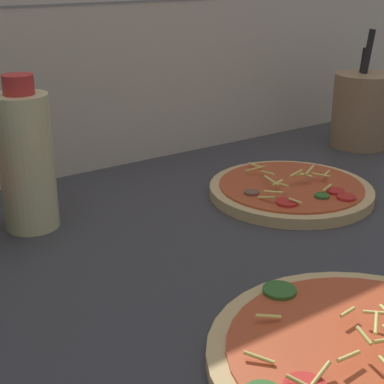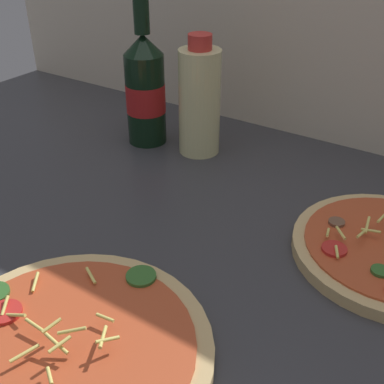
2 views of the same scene
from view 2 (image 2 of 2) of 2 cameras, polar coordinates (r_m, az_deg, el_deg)
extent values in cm
cube|color=#38383D|center=(59.26, 1.11, -11.28)|extent=(160.00, 90.00, 2.50)
cylinder|color=tan|center=(51.36, -14.65, -18.09)|extent=(29.22, 29.22, 1.48)
cylinder|color=#C14C28|center=(50.70, -14.79, -17.43)|extent=(25.72, 25.72, 0.30)
cylinder|color=#336628|center=(56.23, -6.06, -9.89)|extent=(3.51, 3.51, 0.40)
cylinder|color=red|center=(55.45, -21.30, -13.12)|extent=(3.57, 3.57, 0.40)
cylinder|color=#EADB6B|center=(50.83, -10.26, -14.45)|extent=(2.10, 0.61, 0.37)
cylinder|color=#EADB6B|center=(49.77, -19.23, -17.61)|extent=(1.21, 2.88, 0.50)
cylinder|color=#EADB6B|center=(48.19, -15.41, -17.01)|extent=(0.82, 2.42, 0.55)
cylinder|color=#EADB6B|center=(49.86, -16.30, -14.95)|extent=(0.88, 2.16, 0.74)
cylinder|color=#EADB6B|center=(54.00, -20.15, -13.54)|extent=(2.68, 0.87, 1.25)
cylinder|color=#EADB6B|center=(55.51, -21.30, -12.44)|extent=(1.53, 2.12, 0.99)
cylinder|color=#EADB6B|center=(48.13, -9.98, -16.85)|extent=(1.49, 2.19, 0.81)
cylinder|color=#EADB6B|center=(56.58, -11.90, -9.66)|extent=(2.45, 1.41, 0.79)
cylinder|color=#EADB6B|center=(48.72, -14.06, -15.66)|extent=(2.39, 1.98, 0.83)
cylinder|color=#EADB6B|center=(48.95, -15.77, -16.89)|extent=(3.01, 0.47, 1.11)
cylinder|color=#EADB6B|center=(47.35, -16.54, -20.15)|extent=(1.74, 1.26, 0.45)
cylinder|color=#EADB6B|center=(57.62, -18.08, -10.09)|extent=(1.86, 2.45, 0.74)
cylinder|color=#EADB6B|center=(51.71, -18.12, -14.80)|extent=(2.62, 0.37, 0.56)
cylinder|color=#EADB6B|center=(48.55, -10.50, -16.53)|extent=(1.97, 2.80, 0.85)
cylinder|color=red|center=(62.09, 16.51, -6.48)|extent=(3.13, 3.13, 0.40)
cylinder|color=#336628|center=(60.49, 21.42, -8.70)|extent=(2.19, 2.19, 0.40)
cylinder|color=brown|center=(66.95, 16.77, -3.44)|extent=(2.18, 2.18, 0.40)
cylinder|color=#EADB6B|center=(64.15, 15.81, -4.63)|extent=(1.02, 2.82, 1.13)
cylinder|color=#EADB6B|center=(65.32, 20.44, -4.32)|extent=(2.44, 0.82, 0.53)
cylinder|color=#EADB6B|center=(67.38, 21.63, -2.81)|extent=(0.67, 3.40, 0.78)
cylinder|color=#EADB6B|center=(65.82, 20.07, -3.69)|extent=(0.78, 2.84, 1.06)
cylinder|color=#EADB6B|center=(63.75, 17.21, -4.65)|extent=(2.04, 2.30, 0.44)
cylinder|color=#EADB6B|center=(63.54, 19.38, -4.74)|extent=(0.65, 2.20, 0.65)
cylinder|color=#EADB6B|center=(60.99, 16.79, -6.80)|extent=(1.19, 1.87, 0.71)
cylinder|color=black|center=(88.08, -5.50, 10.85)|extent=(7.01, 7.01, 16.13)
cone|color=black|center=(85.13, -5.84, 17.03)|extent=(7.01, 7.01, 3.46)
cylinder|color=black|center=(83.92, -6.06, 20.71)|extent=(2.66, 2.66, 7.68)
cylinder|color=red|center=(87.97, -5.51, 11.05)|extent=(7.08, 7.08, 5.16)
cylinder|color=beige|center=(83.42, 0.89, 10.51)|extent=(7.16, 7.16, 18.10)
cylinder|color=red|center=(80.30, 0.95, 17.37)|extent=(3.94, 3.94, 2.47)
camera|label=1|loc=(0.66, -63.61, 9.78)|focal=55.00mm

